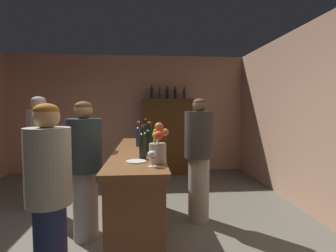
# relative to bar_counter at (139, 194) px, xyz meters

# --- Properties ---
(wall_back) EXTENTS (5.61, 0.12, 2.74)m
(wall_back) POSITION_rel_bar_counter_xyz_m (-0.34, 3.32, 0.84)
(wall_back) COLOR tan
(wall_back) RESTS_ON ground
(bar_counter) EXTENTS (0.53, 2.24, 1.05)m
(bar_counter) POSITION_rel_bar_counter_xyz_m (0.00, 0.00, 0.00)
(bar_counter) COLOR brown
(bar_counter) RESTS_ON ground
(display_cabinet) EXTENTS (1.16, 0.47, 1.72)m
(display_cabinet) POSITION_rel_bar_counter_xyz_m (0.58, 3.00, 0.37)
(display_cabinet) COLOR #442B10
(display_cabinet) RESTS_ON ground
(wine_bottle_syrah) EXTENTS (0.06, 0.06, 0.32)m
(wine_bottle_syrah) POSITION_rel_bar_counter_xyz_m (0.08, 0.86, 0.65)
(wine_bottle_syrah) COLOR black
(wine_bottle_syrah) RESTS_ON bar_counter
(wine_bottle_rose) EXTENTS (0.07, 0.07, 0.31)m
(wine_bottle_rose) POSITION_rel_bar_counter_xyz_m (0.05, -0.54, 0.66)
(wine_bottle_rose) COLOR black
(wine_bottle_rose) RESTS_ON bar_counter
(wine_bottle_riesling) EXTENTS (0.07, 0.07, 0.29)m
(wine_bottle_riesling) POSITION_rel_bar_counter_xyz_m (0.13, -0.06, 0.65)
(wine_bottle_riesling) COLOR #1D3717
(wine_bottle_riesling) RESTS_ON bar_counter
(wine_bottle_pinot) EXTENTS (0.08, 0.08, 0.34)m
(wine_bottle_pinot) POSITION_rel_bar_counter_xyz_m (0.12, -0.40, 0.67)
(wine_bottle_pinot) COLOR black
(wine_bottle_pinot) RESTS_ON bar_counter
(wine_bottle_chardonnay) EXTENTS (0.07, 0.07, 0.31)m
(wine_bottle_chardonnay) POSITION_rel_bar_counter_xyz_m (-0.00, 0.25, 0.66)
(wine_bottle_chardonnay) COLOR #252C3E
(wine_bottle_chardonnay) RESTS_ON bar_counter
(wine_glass_front) EXTENTS (0.06, 0.06, 0.13)m
(wine_glass_front) POSITION_rel_bar_counter_xyz_m (0.14, 0.08, 0.61)
(wine_glass_front) COLOR white
(wine_glass_front) RESTS_ON bar_counter
(wine_glass_mid) EXTENTS (0.08, 0.08, 0.15)m
(wine_glass_mid) POSITION_rel_bar_counter_xyz_m (0.08, 0.55, 0.62)
(wine_glass_mid) COLOR white
(wine_glass_mid) RESTS_ON bar_counter
(wine_glass_rear) EXTENTS (0.07, 0.07, 0.13)m
(wine_glass_rear) POSITION_rel_bar_counter_xyz_m (0.13, -0.87, 0.61)
(wine_glass_rear) COLOR white
(wine_glass_rear) RESTS_ON bar_counter
(flower_arrangement) EXTENTS (0.17, 0.16, 0.35)m
(flower_arrangement) POSITION_rel_bar_counter_xyz_m (0.19, -0.74, 0.65)
(flower_arrangement) COLOR tan
(flower_arrangement) RESTS_ON bar_counter
(cheese_plate) EXTENTS (0.18, 0.18, 0.01)m
(cheese_plate) POSITION_rel_bar_counter_xyz_m (-0.00, -0.68, 0.53)
(cheese_plate) COLOR white
(cheese_plate) RESTS_ON bar_counter
(display_bottle_left) EXTENTS (0.08, 0.08, 0.33)m
(display_bottle_left) POSITION_rel_bar_counter_xyz_m (0.22, 3.00, 1.34)
(display_bottle_left) COLOR #1E2631
(display_bottle_left) RESTS_ON display_cabinet
(display_bottle_midleft) EXTENTS (0.06, 0.06, 0.32)m
(display_bottle_midleft) POSITION_rel_bar_counter_xyz_m (0.40, 3.00, 1.33)
(display_bottle_midleft) COLOR #493214
(display_bottle_midleft) RESTS_ON display_cabinet
(display_bottle_center) EXTENTS (0.07, 0.07, 0.30)m
(display_bottle_center) POSITION_rel_bar_counter_xyz_m (0.57, 3.00, 1.33)
(display_bottle_center) COLOR black
(display_bottle_center) RESTS_ON display_cabinet
(display_bottle_midright) EXTENTS (0.07, 0.07, 0.30)m
(display_bottle_midright) POSITION_rel_bar_counter_xyz_m (0.75, 3.00, 1.33)
(display_bottle_midright) COLOR black
(display_bottle_midright) RESTS_ON display_cabinet
(display_bottle_right) EXTENTS (0.07, 0.07, 0.30)m
(display_bottle_right) POSITION_rel_bar_counter_xyz_m (0.96, 3.00, 1.33)
(display_bottle_right) COLOR #1C2C35
(display_bottle_right) RESTS_ON display_cabinet
(patron_by_cabinet) EXTENTS (0.39, 0.39, 1.59)m
(patron_by_cabinet) POSITION_rel_bar_counter_xyz_m (-0.62, 0.06, 0.34)
(patron_by_cabinet) COLOR gray
(patron_by_cabinet) RESTS_ON ground
(patron_near_entrance) EXTENTS (0.33, 0.33, 1.68)m
(patron_near_entrance) POSITION_rel_bar_counter_xyz_m (-1.46, 0.98, 0.41)
(patron_near_entrance) COLOR maroon
(patron_near_entrance) RESTS_ON ground
(patron_in_navy) EXTENTS (0.34, 0.34, 1.55)m
(patron_in_navy) POSITION_rel_bar_counter_xyz_m (-0.65, -0.94, 0.33)
(patron_in_navy) COLOR navy
(patron_in_navy) RESTS_ON ground
(bartender) EXTENTS (0.39, 0.39, 1.64)m
(bartender) POSITION_rel_bar_counter_xyz_m (0.79, 0.44, 0.36)
(bartender) COLOR gray
(bartender) RESTS_ON ground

